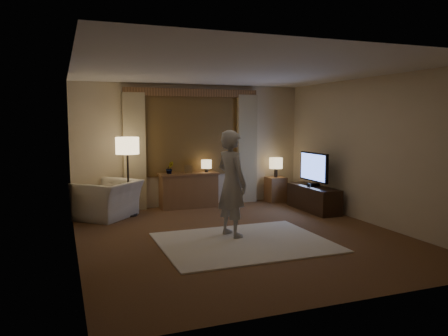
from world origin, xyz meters
name	(u,v)px	position (x,y,z in m)	size (l,w,h in m)	color
room	(230,151)	(0.00, 0.50, 1.33)	(5.04, 5.54, 2.64)	brown
rug	(244,242)	(-0.12, -0.38, 0.01)	(2.50, 2.00, 0.02)	beige
sideboard	(189,191)	(-0.15, 2.50, 0.35)	(1.20, 0.40, 0.70)	brown
picture_frame	(188,170)	(-0.15, 2.50, 0.80)	(0.16, 0.02, 0.20)	brown
plant	(170,168)	(-0.55, 2.50, 0.85)	(0.17, 0.13, 0.30)	#999999
table_lamp_sideboard	(206,165)	(0.25, 2.50, 0.90)	(0.22, 0.22, 0.30)	black
floor_lamp	(127,150)	(-1.46, 2.14, 1.28)	(0.44, 0.44, 1.52)	black
armchair	(108,200)	(-1.85, 2.08, 0.35)	(1.08, 0.94, 0.70)	beige
side_table	(276,189)	(1.88, 2.45, 0.28)	(0.40, 0.40, 0.56)	brown
table_lamp_side	(276,164)	(1.88, 2.45, 0.87)	(0.30, 0.30, 0.44)	black
tv_stand	(313,198)	(2.15, 1.30, 0.25)	(0.45, 1.40, 0.50)	black
tv	(314,168)	(2.15, 1.30, 0.88)	(0.23, 0.96, 0.69)	black
person	(232,183)	(-0.16, 0.00, 0.86)	(0.61, 0.40, 1.67)	#B2ADA4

